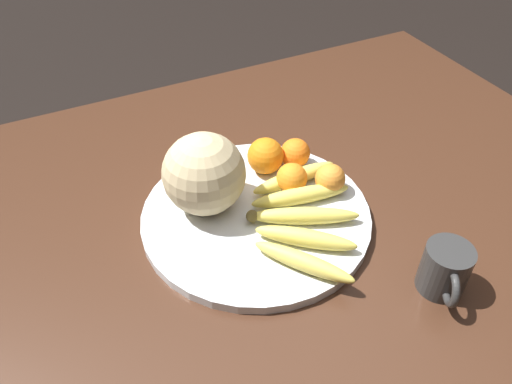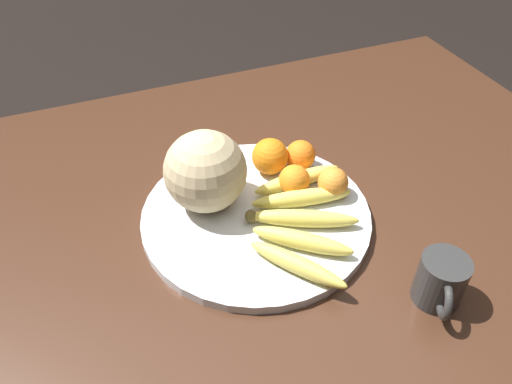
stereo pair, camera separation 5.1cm
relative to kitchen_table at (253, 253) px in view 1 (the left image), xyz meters
name	(u,v)px [view 1 (the left image)]	position (x,y,z in m)	size (l,w,h in m)	color
kitchen_table	(253,253)	(0.00, 0.00, 0.00)	(1.59, 1.11, 0.76)	#3D2316
fruit_bowl	(256,215)	(0.01, 0.01, 0.09)	(0.43, 0.43, 0.02)	silver
melon	(204,174)	(-0.06, 0.07, 0.18)	(0.15, 0.15, 0.15)	#C6B284
banana_bunch	(301,215)	(0.07, -0.05, 0.12)	(0.25, 0.29, 0.03)	brown
orange_front_left	(330,179)	(0.17, 0.00, 0.13)	(0.06, 0.06, 0.06)	orange
orange_front_right	(292,178)	(0.10, 0.03, 0.13)	(0.06, 0.06, 0.06)	orange
orange_mid_center	(266,156)	(0.08, 0.11, 0.14)	(0.07, 0.07, 0.07)	orange
orange_back_left	(295,153)	(0.14, 0.10, 0.13)	(0.06, 0.06, 0.06)	orange
ceramic_mug	(445,270)	(0.21, -0.27, 0.13)	(0.08, 0.10, 0.09)	#2D2D2D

